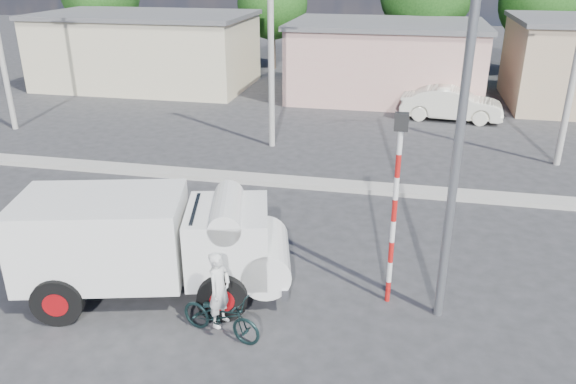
% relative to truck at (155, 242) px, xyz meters
% --- Properties ---
extents(ground_plane, '(120.00, 120.00, 0.00)m').
position_rel_truck_xyz_m(ground_plane, '(1.95, -0.69, -1.35)').
color(ground_plane, '#2C2D2F').
rests_on(ground_plane, ground).
extents(median, '(40.00, 0.80, 0.16)m').
position_rel_truck_xyz_m(median, '(1.95, 7.31, -1.27)').
color(median, '#99968E').
rests_on(median, ground).
extents(truck, '(6.23, 3.51, 2.43)m').
position_rel_truck_xyz_m(truck, '(0.00, 0.00, 0.00)').
color(truck, black).
rests_on(truck, ground).
extents(bicycle, '(1.92, 1.09, 0.96)m').
position_rel_truck_xyz_m(bicycle, '(1.87, -1.19, -0.87)').
color(bicycle, black).
rests_on(bicycle, ground).
extents(cyclist, '(0.53, 0.67, 1.61)m').
position_rel_truck_xyz_m(cyclist, '(1.87, -1.19, -0.54)').
color(cyclist, silver).
rests_on(cyclist, ground).
extents(car_cream, '(4.82, 2.02, 1.55)m').
position_rel_truck_xyz_m(car_cream, '(7.35, 16.99, -0.57)').
color(car_cream, white).
rests_on(car_cream, ground).
extents(traffic_pole, '(0.28, 0.18, 4.36)m').
position_rel_truck_xyz_m(traffic_pole, '(5.15, 0.81, 1.25)').
color(traffic_pole, red).
rests_on(traffic_pole, ground).
extents(streetlight, '(2.34, 0.22, 9.00)m').
position_rel_truck_xyz_m(streetlight, '(6.09, 0.51, 3.61)').
color(streetlight, slate).
rests_on(streetlight, ground).
extents(building_row, '(37.80, 7.30, 4.44)m').
position_rel_truck_xyz_m(building_row, '(3.05, 21.31, 0.79)').
color(building_row, beige).
rests_on(building_row, ground).
extents(utility_poles, '(35.40, 0.24, 8.00)m').
position_rel_truck_xyz_m(utility_poles, '(5.20, 11.31, 2.72)').
color(utility_poles, '#99968E').
rests_on(utility_poles, ground).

